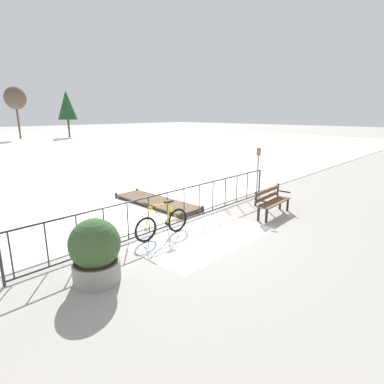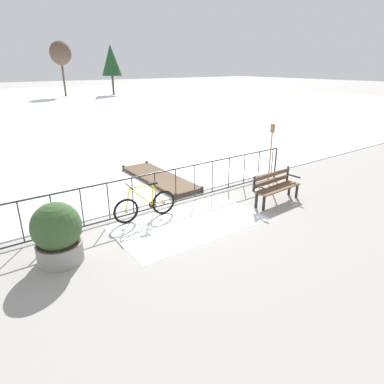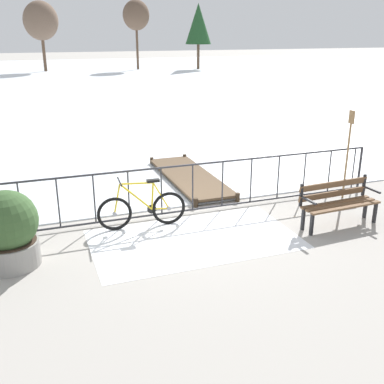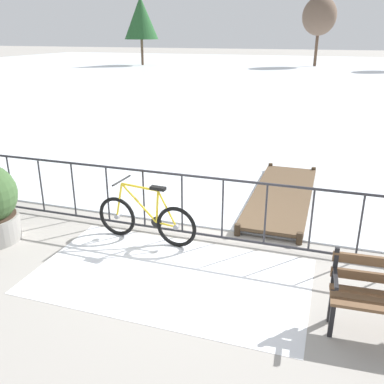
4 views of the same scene
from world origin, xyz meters
name	(u,v)px [view 4 (image 4 of 4)]	position (x,y,z in m)	size (l,w,h in m)	color
ground_plane	(202,239)	(0.00, 0.00, 0.00)	(160.00, 160.00, 0.00)	#9E9991
frozen_pond	(313,76)	(0.00, 28.40, 0.01)	(80.00, 56.00, 0.03)	silver
snow_patch	(170,276)	(-0.08, -1.20, 0.00)	(3.71, 2.12, 0.01)	white
railing_fence	(202,207)	(0.00, 0.00, 0.56)	(9.06, 0.06, 1.07)	#2D2D33
bicycle_near_railing	(146,219)	(-0.82, -0.33, 0.37)	(1.71, 0.52, 0.97)	black
wooden_dock	(282,195)	(1.01, 2.08, 0.12)	(1.10, 3.67, 0.20)	brown
tree_west_mid	(141,18)	(-16.70, 34.09, 4.35)	(3.27, 3.27, 6.30)	brown
tree_centre	(319,16)	(-0.41, 37.91, 4.45)	(3.11, 3.11, 6.19)	brown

